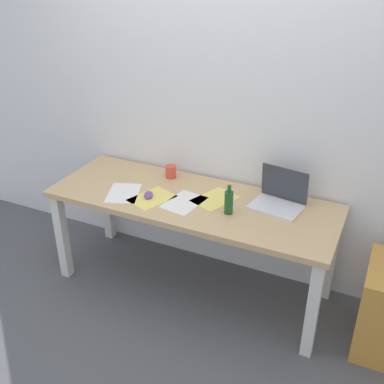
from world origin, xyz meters
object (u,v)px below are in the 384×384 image
Objects in this scene: laptop_right at (279,199)px; computer_mouse at (149,195)px; beer_bottle at (229,202)px; desk at (192,210)px; coffee_mug at (171,172)px.

laptop_right reaches higher than computer_mouse.
beer_bottle reaches higher than computer_mouse.
computer_mouse is at bearing -158.74° from desk.
coffee_mug is (-0.00, 0.34, 0.03)m from computer_mouse.
beer_bottle is 2.15× the size of computer_mouse.
laptop_right is 3.56× the size of computer_mouse.
laptop_right is 0.88m from computer_mouse.
coffee_mug is at bearing 140.76° from desk.
beer_bottle is at bearing -23.45° from computer_mouse.
desk is at bearing 165.35° from beer_bottle.
laptop_right is 0.85m from coffee_mug.
desk is 19.92× the size of computer_mouse.
computer_mouse is (-0.84, -0.26, -0.04)m from laptop_right.
beer_bottle is 2.27× the size of coffee_mug.
computer_mouse is (-0.58, -0.03, -0.07)m from beer_bottle.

